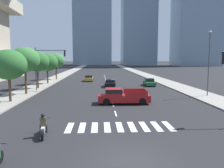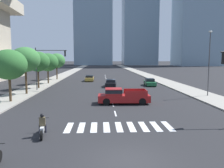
{
  "view_description": "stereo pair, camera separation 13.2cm",
  "coord_description": "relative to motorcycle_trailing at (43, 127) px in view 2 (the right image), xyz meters",
  "views": [
    {
      "loc": [
        -1.43,
        -10.39,
        4.92
      ],
      "look_at": [
        0.0,
        15.56,
        2.0
      ],
      "focal_mm": 36.51,
      "sensor_mm": 36.0,
      "label": 1
    },
    {
      "loc": [
        -1.3,
        -10.4,
        4.92
      ],
      "look_at": [
        0.0,
        15.56,
        2.0
      ],
      "focal_mm": 36.51,
      "sensor_mm": 36.0,
      "label": 2
    }
  ],
  "objects": [
    {
      "name": "office_tower_left_skyline",
      "position": [
        -1.49,
        165.01,
        36.67
      ],
      "size": [
        27.75,
        28.99,
        75.56
      ],
      "color": "#7A93A8",
      "rests_on": "ground"
    },
    {
      "name": "street_tree_third",
      "position": [
        -6.4,
        23.03,
        3.83
      ],
      "size": [
        3.79,
        3.79,
        5.88
      ],
      "color": "#4C3823",
      "rests_on": "sidewalk_west"
    },
    {
      "name": "sidewalk_east",
      "position": [
        17.22,
        26.11,
        -0.51
      ],
      "size": [
        4.0,
        260.0,
        0.15
      ],
      "primitive_type": "cube",
      "color": "gray",
      "rests_on": "ground"
    },
    {
      "name": "sedan_green_1",
      "position": [
        12.65,
        26.48,
        0.0
      ],
      "size": [
        1.96,
        4.51,
        1.27
      ],
      "rotation": [
        0.0,
        0.0,
        -1.63
      ],
      "color": "#1E6038",
      "rests_on": "ground"
    },
    {
      "name": "street_tree_nearest",
      "position": [
        -6.4,
        11.41,
        3.66
      ],
      "size": [
        3.93,
        3.93,
        5.77
      ],
      "color": "#4C3823",
      "rests_on": "sidewalk_west"
    },
    {
      "name": "sedan_black_0",
      "position": [
        5.49,
        25.4,
        -0.0
      ],
      "size": [
        2.17,
        4.5,
        1.25
      ],
      "rotation": [
        0.0,
        0.0,
        -1.67
      ],
      "color": "black",
      "rests_on": "ground"
    },
    {
      "name": "traffic_signal_far",
      "position": [
        -4.34,
        20.61,
        3.94
      ],
      "size": [
        4.92,
        0.28,
        6.39
      ],
      "color": "#333335",
      "rests_on": "sidewalk_west"
    },
    {
      "name": "lane_divider_center",
      "position": [
        5.01,
        29.67,
        -0.58
      ],
      "size": [
        0.14,
        50.0,
        0.01
      ],
      "color": "silver",
      "rests_on": "ground"
    },
    {
      "name": "street_tree_second",
      "position": [
        -6.4,
        16.97,
        4.19
      ],
      "size": [
        3.95,
        3.95,
        6.31
      ],
      "color": "#4C3823",
      "rests_on": "sidewalk_west"
    },
    {
      "name": "street_lamp_east",
      "position": [
        17.52,
        14.14,
        4.29
      ],
      "size": [
        0.5,
        0.24,
        8.22
      ],
      "color": "#3F3F42",
      "rests_on": "sidewalk_east"
    },
    {
      "name": "street_tree_fourth",
      "position": [
        -6.4,
        29.98,
        3.61
      ],
      "size": [
        4.05,
        4.05,
        5.78
      ],
      "color": "#4C3823",
      "rests_on": "sidewalk_west"
    },
    {
      "name": "ground_plane",
      "position": [
        5.01,
        -3.89,
        -0.58
      ],
      "size": [
        800.0,
        800.0,
        0.0
      ],
      "primitive_type": "plane",
      "color": "#232326"
    },
    {
      "name": "sidewalk_west",
      "position": [
        -7.2,
        26.11,
        -0.51
      ],
      "size": [
        4.0,
        260.0,
        0.15
      ],
      "primitive_type": "cube",
      "color": "gray",
      "rests_on": "ground"
    },
    {
      "name": "pickup_truck",
      "position": [
        5.96,
        10.24,
        0.23
      ],
      "size": [
        5.65,
        2.18,
        1.67
      ],
      "rotation": [
        0.0,
        0.0,
        3.12
      ],
      "color": "maroon",
      "rests_on": "ground"
    },
    {
      "name": "motorcycle_trailing",
      "position": [
        0.0,
        0.0,
        0.0
      ],
      "size": [
        0.71,
        2.23,
        1.49
      ],
      "rotation": [
        0.0,
        0.0,
        1.72
      ],
      "color": "black",
      "rests_on": "ground"
    },
    {
      "name": "sedan_gold_2",
      "position": [
        1.27,
        35.48,
        0.0
      ],
      "size": [
        1.83,
        4.45,
        1.26
      ],
      "rotation": [
        0.0,
        0.0,
        1.56
      ],
      "color": "#B28E38",
      "rests_on": "ground"
    },
    {
      "name": "street_tree_fifth",
      "position": [
        -6.4,
        38.84,
        3.83
      ],
      "size": [
        3.92,
        3.92,
        5.94
      ],
      "color": "#4C3823",
      "rests_on": "sidewalk_west"
    },
    {
      "name": "office_tower_center_skyline",
      "position": [
        33.25,
        160.81,
        43.14
      ],
      "size": [
        24.96,
        22.03,
        95.41
      ],
      "color": "#7A93A8",
      "rests_on": "ground"
    },
    {
      "name": "crosswalk_near",
      "position": [
        5.01,
        1.67,
        -0.58
      ],
      "size": [
        7.65,
        2.49,
        0.01
      ],
      "color": "silver",
      "rests_on": "ground"
    }
  ]
}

